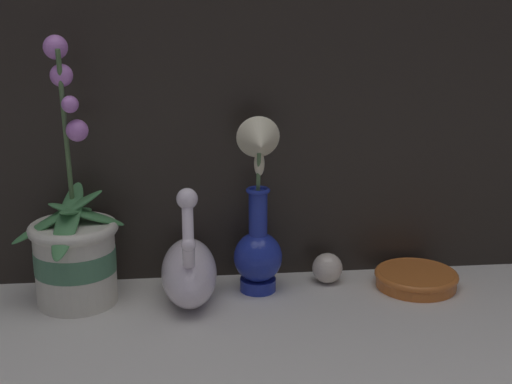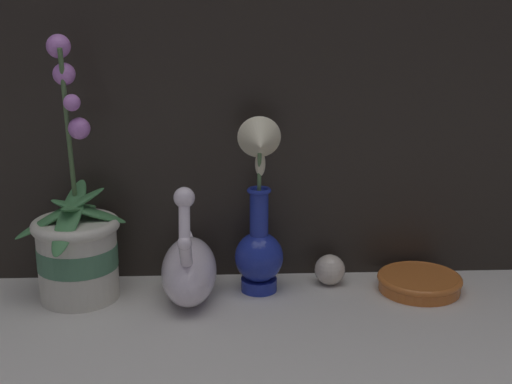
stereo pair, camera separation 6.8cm
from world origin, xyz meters
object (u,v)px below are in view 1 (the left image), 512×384
Objects in this scene: orchid_potted_plant at (75,249)px; glass_sphere at (327,268)px; blue_vase at (258,228)px; amber_dish at (416,278)px; swan_figurine at (189,269)px.

orchid_potted_plant is 0.45m from glass_sphere.
amber_dish is at bearing -1.52° from blue_vase.
orchid_potted_plant reaches higher than blue_vase.
orchid_potted_plant reaches higher than amber_dish.
glass_sphere is 0.16m from amber_dish.
swan_figurine is at bearing -177.53° from amber_dish.
swan_figurine is 0.14m from blue_vase.
swan_figurine reaches higher than amber_dish.
swan_figurine is 0.26m from glass_sphere.
swan_figurine is (0.19, -0.01, -0.04)m from orchid_potted_plant.
orchid_potted_plant is at bearing 175.83° from swan_figurine.
glass_sphere is (0.25, 0.05, -0.03)m from swan_figurine.
orchid_potted_plant reaches higher than swan_figurine.
blue_vase reaches higher than amber_dish.
orchid_potted_plant is 3.00× the size of amber_dish.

